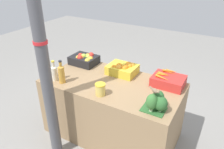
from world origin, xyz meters
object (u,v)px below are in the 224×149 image
(carrot_crate, at_px, (168,81))
(juice_bottle_cloudy, at_px, (54,72))
(juice_bottle_golden, at_px, (47,69))
(pickle_jar, at_px, (100,89))
(orange_crate, at_px, (123,69))
(sparrow_bird, at_px, (155,91))
(broccoli_pile, at_px, (157,101))
(support_pole, at_px, (42,52))
(juice_bottle_amber, at_px, (61,73))
(apple_crate, at_px, (84,59))

(carrot_crate, xyz_separation_m, juice_bottle_cloudy, (-1.18, -0.54, 0.04))
(juice_bottle_golden, height_order, pickle_jar, juice_bottle_golden)
(orange_crate, distance_m, pickle_jar, 0.54)
(juice_bottle_cloudy, relative_size, sparrow_bird, 1.98)
(juice_bottle_cloudy, height_order, sparrow_bird, juice_bottle_cloudy)
(juice_bottle_cloudy, relative_size, pickle_jar, 1.90)
(orange_crate, relative_size, juice_bottle_cloudy, 1.41)
(pickle_jar, distance_m, sparrow_bird, 0.59)
(sparrow_bird, bearing_deg, carrot_crate, 121.62)
(pickle_jar, relative_size, sparrow_bird, 1.05)
(broccoli_pile, bearing_deg, carrot_crate, 95.14)
(support_pole, bearing_deg, juice_bottle_cloudy, 123.70)
(pickle_jar, xyz_separation_m, sparrow_bird, (0.57, 0.02, 0.15))
(juice_bottle_amber, distance_m, sparrow_bird, 1.10)
(juice_bottle_amber, bearing_deg, apple_crate, 98.34)
(support_pole, relative_size, pickle_jar, 19.31)
(sparrow_bird, bearing_deg, orange_crate, 167.26)
(support_pole, relative_size, juice_bottle_cloudy, 10.18)
(apple_crate, bearing_deg, juice_bottle_amber, -81.66)
(orange_crate, bearing_deg, broccoli_pile, -39.63)
(juice_bottle_amber, xyz_separation_m, sparrow_bird, (1.09, 0.02, 0.10))
(juice_bottle_amber, bearing_deg, support_pole, -72.46)
(juice_bottle_amber, bearing_deg, pickle_jar, -0.13)
(orange_crate, height_order, juice_bottle_golden, juice_bottle_golden)
(pickle_jar, bearing_deg, broccoli_pile, 3.38)
(support_pole, bearing_deg, juice_bottle_amber, 107.54)
(juice_bottle_golden, height_order, juice_bottle_amber, juice_bottle_golden)
(juice_bottle_cloudy, xyz_separation_m, juice_bottle_amber, (0.11, -0.00, 0.01))
(apple_crate, bearing_deg, juice_bottle_cloudy, -93.35)
(carrot_crate, height_order, pickle_jar, carrot_crate)
(support_pole, distance_m, juice_bottle_golden, 0.59)
(apple_crate, height_order, carrot_crate, same)
(support_pole, height_order, apple_crate, support_pole)
(apple_crate, bearing_deg, support_pole, -78.19)
(carrot_crate, bearing_deg, support_pole, -138.38)
(carrot_crate, bearing_deg, juice_bottle_cloudy, -155.23)
(juice_bottle_amber, bearing_deg, juice_bottle_cloudy, 180.00)
(broccoli_pile, relative_size, pickle_jar, 1.80)
(apple_crate, relative_size, orange_crate, 1.00)
(juice_bottle_cloudy, xyz_separation_m, pickle_jar, (0.63, -0.00, -0.04))
(pickle_jar, bearing_deg, apple_crate, 137.85)
(support_pole, distance_m, broccoli_pile, 1.15)
(juice_bottle_golden, distance_m, juice_bottle_cloudy, 0.11)
(apple_crate, bearing_deg, sparrow_bird, -24.14)
(support_pole, xyz_separation_m, orange_crate, (0.40, 0.86, -0.44))
(carrot_crate, distance_m, juice_bottle_amber, 1.20)
(support_pole, distance_m, pickle_jar, 0.68)
(apple_crate, height_order, broccoli_pile, broccoli_pile)
(orange_crate, bearing_deg, sparrow_bird, -41.63)
(juice_bottle_golden, relative_size, juice_bottle_amber, 1.02)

